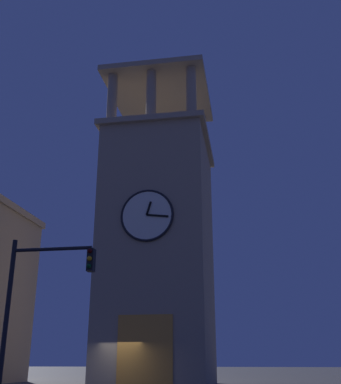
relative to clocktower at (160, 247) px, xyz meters
name	(u,v)px	position (x,y,z in m)	size (l,w,h in m)	color
clocktower	(160,247)	(0.00, 0.00, 0.00)	(7.41, 8.93, 24.03)	gray
traffic_signal_mid	(36,293)	(0.90, 16.81, -5.34)	(2.95, 0.41, 5.40)	black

